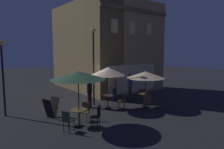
{
  "coord_description": "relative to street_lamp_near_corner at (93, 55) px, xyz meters",
  "views": [
    {
      "loc": [
        -6.2,
        -10.43,
        3.42
      ],
      "look_at": [
        1.47,
        -0.38,
        1.89
      ],
      "focal_mm": 32.55,
      "sensor_mm": 36.0,
      "label": 1
    }
  ],
  "objects": [
    {
      "name": "patron_standing_2",
      "position": [
        1.66,
        0.06,
        -2.25
      ],
      "size": [
        0.33,
        0.33,
        1.75
      ],
      "rotation": [
        0.0,
        0.0,
        5.9
      ],
      "color": "#2A2547",
      "rests_on": "ground"
    },
    {
      "name": "patio_umbrella_1",
      "position": [
        -2.44,
        -2.59,
        -0.83
      ],
      "size": [
        2.43,
        2.43,
        2.5
      ],
      "color": "black",
      "rests_on": "ground"
    },
    {
      "name": "menu_sandwich_board",
      "position": [
        -3.0,
        -0.69,
        -2.62
      ],
      "size": [
        0.83,
        0.76,
        1.0
      ],
      "rotation": [
        0.0,
        0.0,
        0.38
      ],
      "color": "black",
      "rests_on": "ground"
    },
    {
      "name": "cafe_chair_3",
      "position": [
        -3.15,
        -2.92,
        -2.58
      ],
      "size": [
        0.51,
        0.51,
        0.91
      ],
      "rotation": [
        0.0,
        0.0,
        0.43
      ],
      "color": "black",
      "rests_on": "ground"
    },
    {
      "name": "cafe_chair_1",
      "position": [
        2.7,
        -1.5,
        -2.59
      ],
      "size": [
        0.57,
        0.57,
        0.89
      ],
      "rotation": [
        0.0,
        0.0,
        -2.15
      ],
      "color": "#4F3C24",
      "rests_on": "ground"
    },
    {
      "name": "cafe_chair_4",
      "position": [
        -1.89,
        -3.26,
        -2.54
      ],
      "size": [
        0.54,
        0.54,
        0.99
      ],
      "rotation": [
        0.0,
        0.0,
        2.25
      ],
      "color": "black",
      "rests_on": "ground"
    },
    {
      "name": "street_lamp_near_corner",
      "position": [
        0.0,
        0.0,
        0.0
      ],
      "size": [
        0.3,
        0.3,
        4.74
      ],
      "color": "black",
      "rests_on": "ground"
    },
    {
      "name": "street_lamp_down_street",
      "position": [
        -4.82,
        0.97,
        -0.53
      ],
      "size": [
        0.29,
        0.29,
        3.93
      ],
      "color": "black",
      "rests_on": "ground"
    },
    {
      "name": "cafe_table_1",
      "position": [
        -2.44,
        -2.59,
        -2.57
      ],
      "size": [
        0.77,
        0.77,
        0.76
      ],
      "color": "black",
      "rests_on": "ground"
    },
    {
      "name": "cafe_table_2",
      "position": [
        0.23,
        -1.15,
        -2.59
      ],
      "size": [
        0.67,
        0.67,
        0.78
      ],
      "color": "black",
      "rests_on": "ground"
    },
    {
      "name": "ground_plane",
      "position": [
        -0.41,
        -0.09,
        -3.13
      ],
      "size": [
        60.0,
        60.0,
        0.0
      ],
      "primitive_type": "plane",
      "color": "#27262A"
    },
    {
      "name": "cafe_chair_0",
      "position": [
        1.72,
        -2.86,
        -2.57
      ],
      "size": [
        0.59,
        0.59,
        0.96
      ],
      "rotation": [
        0.0,
        0.0,
        0.89
      ],
      "color": "brown",
      "rests_on": "ground"
    },
    {
      "name": "patron_standing_0",
      "position": [
        2.42,
        -0.64,
        -2.17
      ],
      "size": [
        0.3,
        0.3,
        1.87
      ],
      "rotation": [
        0.0,
        0.0,
        5.93
      ],
      "color": "#2C3F29",
      "rests_on": "ground"
    },
    {
      "name": "cafe_chair_5",
      "position": [
        0.84,
        -1.8,
        -2.61
      ],
      "size": [
        0.6,
        0.6,
        0.86
      ],
      "rotation": [
        0.0,
        0.0,
        2.32
      ],
      "color": "brown",
      "rests_on": "ground"
    },
    {
      "name": "patio_umbrella_0",
      "position": [
        2.23,
        -2.22,
        -1.19
      ],
      "size": [
        2.27,
        2.27,
        2.15
      ],
      "color": "black",
      "rests_on": "ground"
    },
    {
      "name": "patio_umbrella_2",
      "position": [
        0.23,
        -1.15,
        -0.95
      ],
      "size": [
        2.05,
        2.05,
        2.42
      ],
      "color": "black",
      "rests_on": "ground"
    },
    {
      "name": "cafe_building",
      "position": [
        3.04,
        3.46,
        0.49
      ],
      "size": [
        6.64,
        8.36,
        7.26
      ],
      "color": "tan",
      "rests_on": "ground"
    },
    {
      "name": "cafe_chair_2",
      "position": [
        -1.82,
        -2.11,
        -2.6
      ],
      "size": [
        0.57,
        0.57,
        0.89
      ],
      "rotation": [
        0.0,
        0.0,
        -2.47
      ],
      "color": "brown",
      "rests_on": "ground"
    },
    {
      "name": "patron_standing_1",
      "position": [
        -0.52,
        -0.34,
        -2.21
      ],
      "size": [
        0.31,
        0.31,
        1.8
      ],
      "rotation": [
        0.0,
        0.0,
        0.98
      ],
      "color": "#50191D",
      "rests_on": "ground"
    },
    {
      "name": "cafe_table_0",
      "position": [
        2.23,
        -2.22,
        -2.55
      ],
      "size": [
        0.77,
        0.77,
        0.79
      ],
      "color": "black",
      "rests_on": "ground"
    }
  ]
}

